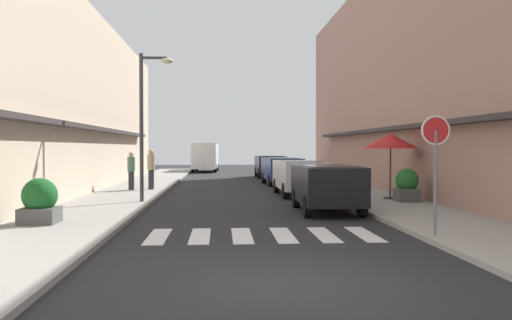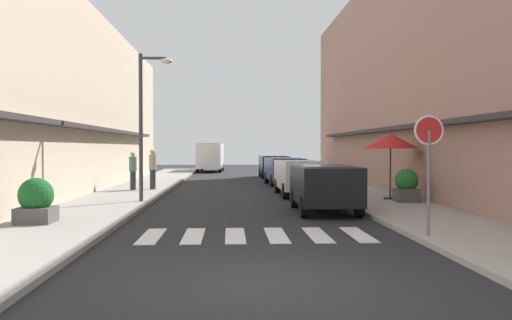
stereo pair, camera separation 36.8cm
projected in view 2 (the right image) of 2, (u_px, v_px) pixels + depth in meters
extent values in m
plane|color=#232326|center=(244.00, 195.00, 22.47)|extent=(80.06, 80.06, 0.00)
cube|color=gray|center=(127.00, 194.00, 22.22)|extent=(2.99, 50.95, 0.12)
cube|color=#9E998E|center=(358.00, 193.00, 22.71)|extent=(2.99, 50.95, 0.12)
cube|color=#C6B299|center=(36.00, 101.00, 22.75)|extent=(5.00, 34.75, 8.05)
cube|color=#332D2D|center=(101.00, 129.00, 22.91)|extent=(0.50, 24.33, 0.16)
cube|color=#A87A6B|center=(443.00, 74.00, 23.60)|extent=(5.00, 34.75, 10.58)
cube|color=#332D2D|center=(382.00, 130.00, 23.52)|extent=(0.50, 24.33, 0.16)
cube|color=silver|center=(152.00, 236.00, 12.09)|extent=(0.45, 2.20, 0.01)
cube|color=silver|center=(194.00, 236.00, 12.14)|extent=(0.45, 2.20, 0.01)
cube|color=silver|center=(235.00, 235.00, 12.18)|extent=(0.45, 2.20, 0.01)
cube|color=silver|center=(276.00, 235.00, 12.23)|extent=(0.45, 2.20, 0.01)
cube|color=silver|center=(317.00, 235.00, 12.28)|extent=(0.45, 2.20, 0.01)
cube|color=silver|center=(358.00, 234.00, 12.33)|extent=(0.45, 2.20, 0.01)
cube|color=black|center=(324.00, 184.00, 16.57)|extent=(1.80, 3.93, 1.13)
cube|color=black|center=(325.00, 175.00, 16.37)|extent=(1.50, 2.21, 0.56)
cylinder|color=black|center=(294.00, 198.00, 17.84)|extent=(0.23, 0.64, 0.64)
cylinder|color=black|center=(341.00, 198.00, 17.90)|extent=(0.23, 0.64, 0.64)
cylinder|color=black|center=(304.00, 207.00, 15.26)|extent=(0.23, 0.64, 0.64)
cylinder|color=black|center=(359.00, 207.00, 15.32)|extent=(0.23, 0.64, 0.64)
cube|color=silver|center=(300.00, 175.00, 22.28)|extent=(1.84, 4.32, 1.13)
cube|color=black|center=(301.00, 168.00, 22.06)|extent=(1.52, 2.43, 0.56)
cylinder|color=black|center=(277.00, 186.00, 23.65)|extent=(0.23, 0.64, 0.64)
cylinder|color=black|center=(313.00, 186.00, 23.76)|extent=(0.23, 0.64, 0.64)
cylinder|color=black|center=(285.00, 191.00, 20.83)|extent=(0.23, 0.64, 0.64)
cylinder|color=black|center=(325.00, 191.00, 20.94)|extent=(0.23, 0.64, 0.64)
cube|color=navy|center=(284.00, 169.00, 28.75)|extent=(1.92, 4.33, 1.13)
cube|color=black|center=(285.00, 163.00, 28.53)|extent=(1.56, 2.44, 0.56)
cylinder|color=black|center=(267.00, 178.00, 30.10)|extent=(0.25, 0.65, 0.64)
cylinder|color=black|center=(294.00, 177.00, 30.24)|extent=(0.25, 0.65, 0.64)
cylinder|color=black|center=(273.00, 181.00, 27.29)|extent=(0.25, 0.65, 0.64)
cylinder|color=black|center=(303.00, 180.00, 27.44)|extent=(0.25, 0.65, 0.64)
cube|color=black|center=(274.00, 164.00, 35.60)|extent=(1.80, 4.08, 1.13)
cube|color=black|center=(274.00, 160.00, 35.39)|extent=(1.50, 2.29, 0.56)
cylinder|color=black|center=(260.00, 172.00, 36.91)|extent=(0.23, 0.64, 0.64)
cylinder|color=black|center=(283.00, 172.00, 37.00)|extent=(0.23, 0.64, 0.64)
cylinder|color=black|center=(263.00, 174.00, 34.23)|extent=(0.23, 0.64, 0.64)
cylinder|color=black|center=(288.00, 174.00, 34.33)|extent=(0.23, 0.64, 0.64)
cube|color=silver|center=(211.00, 156.00, 44.45)|extent=(2.16, 5.47, 2.03)
cube|color=black|center=(210.00, 147.00, 44.16)|extent=(1.75, 3.08, 0.56)
cylinder|color=black|center=(202.00, 167.00, 46.24)|extent=(0.24, 0.65, 0.64)
cylinder|color=black|center=(222.00, 167.00, 46.26)|extent=(0.24, 0.65, 0.64)
cylinder|color=black|center=(198.00, 169.00, 42.68)|extent=(0.24, 0.65, 0.64)
cylinder|color=black|center=(220.00, 169.00, 42.70)|extent=(0.24, 0.65, 0.64)
cylinder|color=slate|center=(429.00, 183.00, 11.43)|extent=(0.07, 0.07, 2.27)
cylinder|color=red|center=(429.00, 130.00, 11.40)|extent=(0.64, 0.03, 0.64)
torus|color=white|center=(429.00, 130.00, 11.40)|extent=(0.65, 0.05, 0.65)
cylinder|color=#38383D|center=(141.00, 128.00, 18.77)|extent=(0.14, 0.14, 5.20)
cylinder|color=#38383D|center=(153.00, 58.00, 18.74)|extent=(0.90, 0.10, 0.10)
ellipsoid|color=beige|center=(166.00, 61.00, 18.76)|extent=(0.44, 0.28, 0.20)
cylinder|color=#262626|center=(390.00, 198.00, 19.64)|extent=(0.48, 0.48, 0.06)
cylinder|color=#4C3823|center=(390.00, 170.00, 19.61)|extent=(0.06, 0.06, 2.14)
cone|color=red|center=(390.00, 141.00, 19.59)|extent=(2.05, 2.05, 0.55)
cube|color=#4C4C4C|center=(36.00, 215.00, 13.43)|extent=(0.88, 0.88, 0.40)
sphere|color=#195623|center=(36.00, 195.00, 13.42)|extent=(0.87, 0.87, 0.87)
cube|color=#4C4C4C|center=(406.00, 195.00, 18.63)|extent=(0.76, 0.76, 0.47)
sphere|color=#236628|center=(407.00, 180.00, 18.62)|extent=(0.81, 0.81, 0.81)
cylinder|color=#282B33|center=(133.00, 180.00, 23.98)|extent=(0.26, 0.26, 0.83)
cylinder|color=#4C7259|center=(133.00, 164.00, 23.96)|extent=(0.34, 0.34, 0.66)
sphere|color=tan|center=(133.00, 154.00, 23.95)|extent=(0.22, 0.22, 0.22)
cylinder|color=#282B33|center=(153.00, 179.00, 24.23)|extent=(0.26, 0.26, 0.89)
cylinder|color=tan|center=(153.00, 162.00, 24.21)|extent=(0.34, 0.34, 0.70)
sphere|color=tan|center=(153.00, 152.00, 24.20)|extent=(0.24, 0.24, 0.24)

